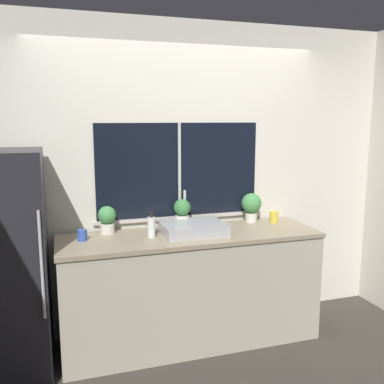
# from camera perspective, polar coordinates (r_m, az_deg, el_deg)

# --- Properties ---
(ground_plane) EXTENTS (14.00, 14.00, 0.00)m
(ground_plane) POSITION_cam_1_polar(r_m,az_deg,el_deg) (3.63, 1.40, -21.32)
(ground_plane) COLOR #38332D
(wall_back) EXTENTS (8.00, 0.09, 2.70)m
(wall_back) POSITION_cam_1_polar(r_m,az_deg,el_deg) (3.80, -1.85, 1.83)
(wall_back) COLOR silver
(wall_back) RESTS_ON ground_plane
(wall_right) EXTENTS (0.06, 7.00, 2.70)m
(wall_right) POSITION_cam_1_polar(r_m,az_deg,el_deg) (5.40, 16.85, 3.80)
(wall_right) COLOR silver
(wall_right) RESTS_ON ground_plane
(counter) EXTENTS (2.15, 0.64, 0.94)m
(counter) POSITION_cam_1_polar(r_m,az_deg,el_deg) (3.68, -0.15, -12.67)
(counter) COLOR #B2A893
(counter) RESTS_ON ground_plane
(refrigerator) EXTENTS (0.62, 0.64, 1.66)m
(refrigerator) POSITION_cam_1_polar(r_m,az_deg,el_deg) (3.40, -23.98, -9.01)
(refrigerator) COLOR #232328
(refrigerator) RESTS_ON ground_plane
(sink) EXTENTS (0.51, 0.45, 0.33)m
(sink) POSITION_cam_1_polar(r_m,az_deg,el_deg) (3.53, 0.09, -4.82)
(sink) COLOR #ADADB2
(sink) RESTS_ON counter
(potted_plant_left) EXTENTS (0.15, 0.15, 0.23)m
(potted_plant_left) POSITION_cam_1_polar(r_m,az_deg,el_deg) (3.59, -11.26, -3.49)
(potted_plant_left) COLOR silver
(potted_plant_left) RESTS_ON counter
(potted_plant_center) EXTENTS (0.15, 0.15, 0.25)m
(potted_plant_center) POSITION_cam_1_polar(r_m,az_deg,el_deg) (3.71, -1.33, -2.71)
(potted_plant_center) COLOR silver
(potted_plant_center) RESTS_ON counter
(potted_plant_right) EXTENTS (0.18, 0.18, 0.27)m
(potted_plant_right) POSITION_cam_1_polar(r_m,az_deg,el_deg) (3.94, 7.93, -1.74)
(potted_plant_right) COLOR silver
(potted_plant_right) RESTS_ON counter
(soap_bottle) EXTENTS (0.06, 0.06, 0.21)m
(soap_bottle) POSITION_cam_1_polar(r_m,az_deg,el_deg) (3.43, -5.45, -4.61)
(soap_bottle) COLOR white
(soap_bottle) RESTS_ON counter
(mug_blue) EXTENTS (0.08, 0.08, 0.09)m
(mug_blue) POSITION_cam_1_polar(r_m,az_deg,el_deg) (3.44, -14.43, -5.59)
(mug_blue) COLOR #3351AD
(mug_blue) RESTS_ON counter
(mug_yellow) EXTENTS (0.08, 0.08, 0.10)m
(mug_yellow) POSITION_cam_1_polar(r_m,az_deg,el_deg) (3.97, 10.86, -3.30)
(mug_yellow) COLOR gold
(mug_yellow) RESTS_ON counter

